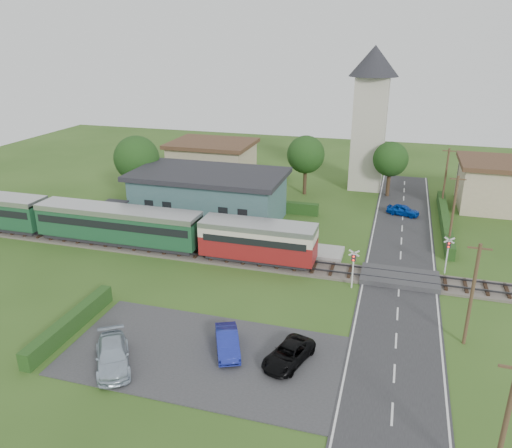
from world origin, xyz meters
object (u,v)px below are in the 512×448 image
(station_building, at_px, (209,196))
(pedestrian_far, at_px, (126,221))
(church_tower, at_px, (371,108))
(crossing_signal_far, at_px, (448,250))
(car_park_dark, at_px, (288,354))
(crossing_signal_near, at_px, (353,263))
(car_park_silver, at_px, (113,356))
(house_west, at_px, (213,162))
(car_park_blue, at_px, (227,342))
(house_east, at_px, (497,184))
(train, at_px, (89,221))
(equipment_hut, at_px, (114,215))
(pedestrian_near, at_px, (237,234))
(car_on_road, at_px, (403,210))

(station_building, relative_size, pedestrian_far, 8.81)
(church_tower, relative_size, crossing_signal_far, 5.37)
(crossing_signal_far, bearing_deg, car_park_dark, -122.15)
(crossing_signal_far, xyz_separation_m, car_park_dark, (-9.83, -15.64, -1.50))
(crossing_signal_near, relative_size, car_park_silver, 0.70)
(house_west, xyz_separation_m, car_park_blue, (14.85, -36.17, -2.07))
(house_east, bearing_deg, crossing_signal_near, -119.13)
(crossing_signal_far, bearing_deg, train, -175.77)
(crossing_signal_near, xyz_separation_m, pedestrian_far, (-22.89, 5.18, -0.78))
(train, height_order, house_east, house_east)
(equipment_hut, distance_m, house_west, 20.05)
(train, distance_m, car_park_silver, 20.76)
(house_east, xyz_separation_m, car_park_silver, (-26.25, -38.50, -2.03))
(train, bearing_deg, house_west, 80.70)
(station_building, relative_size, train, 0.37)
(house_east, height_order, crossing_signal_near, house_east)
(station_building, distance_m, pedestrian_near, 8.19)
(house_west, height_order, house_east, same)
(house_west, relative_size, car_on_road, 3.10)
(car_park_dark, bearing_deg, station_building, 139.07)
(house_east, distance_m, car_park_silver, 46.64)
(train, bearing_deg, car_park_silver, -52.81)
(house_east, xyz_separation_m, car_on_road, (-10.03, -5.81, -2.15))
(church_tower, bearing_deg, house_west, -171.47)
(equipment_hut, height_order, train, train)
(station_building, relative_size, crossing_signal_near, 4.88)
(train, relative_size, car_park_silver, 9.17)
(crossing_signal_near, xyz_separation_m, car_on_road, (3.57, 18.60, -1.50))
(car_on_road, height_order, car_park_silver, car_park_silver)
(house_east, height_order, crossing_signal_far, house_east)
(house_west, distance_m, crossing_signal_near, 33.22)
(station_building, xyz_separation_m, church_tower, (15.00, 17.01, 7.53))
(house_east, xyz_separation_m, pedestrian_far, (-36.49, -19.23, -1.44))
(station_building, bearing_deg, crossing_signal_near, -34.81)
(house_east, height_order, car_park_silver, house_east)
(house_east, relative_size, crossing_signal_far, 2.69)
(station_building, xyz_separation_m, train, (-8.76, -8.99, -0.52))
(house_east, relative_size, pedestrian_near, 5.26)
(crossing_signal_near, bearing_deg, station_building, 145.19)
(train, relative_size, pedestrian_near, 25.84)
(car_park_dark, bearing_deg, car_park_silver, -144.69)
(house_west, relative_size, house_east, 1.23)
(car_park_blue, bearing_deg, pedestrian_near, 82.27)
(house_west, height_order, crossing_signal_near, house_west)
(church_tower, relative_size, house_east, 2.00)
(crossing_signal_near, height_order, car_park_blue, crossing_signal_near)
(train, relative_size, church_tower, 2.45)
(equipment_hut, relative_size, car_park_blue, 0.66)
(train, bearing_deg, pedestrian_far, 50.59)
(train, bearing_deg, equipment_hut, 76.56)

